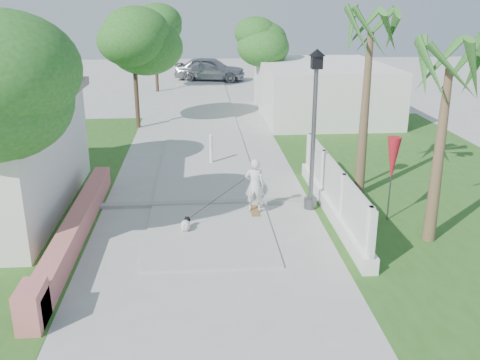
{
  "coord_description": "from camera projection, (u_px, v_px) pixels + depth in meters",
  "views": [
    {
      "loc": [
        -0.2,
        -8.46,
        5.69
      ],
      "look_at": [
        0.85,
        4.92,
        1.1
      ],
      "focal_mm": 40.0,
      "sensor_mm": 36.0,
      "label": 1
    }
  ],
  "objects": [
    {
      "name": "pink_wall",
      "position": [
        73.0,
        234.0,
        12.84
      ],
      "size": [
        0.45,
        8.2,
        0.8
      ],
      "color": "#C56468",
      "rests_on": "ground"
    },
    {
      "name": "bollard",
      "position": [
        211.0,
        148.0,
        19.09
      ],
      "size": [
        0.14,
        0.14,
        1.09
      ],
      "color": "white",
      "rests_on": "ground"
    },
    {
      "name": "skateboarder",
      "position": [
        224.0,
        196.0,
        14.24
      ],
      "size": [
        2.19,
        1.34,
        1.58
      ],
      "rotation": [
        0.0,
        0.0,
        2.95
      ],
      "color": "olive",
      "rests_on": "ground"
    },
    {
      "name": "parked_car",
      "position": [
        210.0,
        69.0,
        38.27
      ],
      "size": [
        5.29,
        3.02,
        1.7
      ],
      "primitive_type": "imported",
      "rotation": [
        0.0,
        0.0,
        1.36
      ],
      "color": "#A4A6AC",
      "rests_on": "ground"
    },
    {
      "name": "street_lamp",
      "position": [
        314.0,
        125.0,
        14.45
      ],
      "size": [
        0.44,
        0.44,
        4.44
      ],
      "color": "#59595E",
      "rests_on": "ground"
    },
    {
      "name": "curb",
      "position": [
        208.0,
        203.0,
        15.48
      ],
      "size": [
        6.5,
        0.25,
        0.1
      ],
      "primitive_type": "cube",
      "color": "#999993",
      "rests_on": "ground"
    },
    {
      "name": "palm_far",
      "position": [
        370.0,
        43.0,
        14.85
      ],
      "size": [
        1.8,
        1.8,
        5.3
      ],
      "color": "brown",
      "rests_on": "ground"
    },
    {
      "name": "tree_left_mid",
      "position": [
        25.0,
        73.0,
        16.3
      ],
      "size": [
        3.2,
        3.2,
        4.85
      ],
      "color": "#4C3826",
      "rests_on": "ground"
    },
    {
      "name": "lattice_fence",
      "position": [
        333.0,
        196.0,
        14.63
      ],
      "size": [
        0.35,
        7.0,
        1.5
      ],
      "color": "white",
      "rests_on": "ground"
    },
    {
      "name": "building_right",
      "position": [
        322.0,
        90.0,
        26.83
      ],
      "size": [
        6.0,
        8.0,
        2.6
      ],
      "primitive_type": "cube",
      "color": "silver",
      "rests_on": "ground"
    },
    {
      "name": "patio_umbrella",
      "position": [
        393.0,
        160.0,
        13.89
      ],
      "size": [
        0.36,
        0.36,
        2.3
      ],
      "color": "#59595E",
      "rests_on": "ground"
    },
    {
      "name": "palm_near",
      "position": [
        448.0,
        79.0,
        11.97
      ],
      "size": [
        1.8,
        1.8,
        4.7
      ],
      "color": "brown",
      "rests_on": "ground"
    },
    {
      "name": "path_strip",
      "position": [
        202.0,
        109.0,
        28.69
      ],
      "size": [
        3.2,
        36.0,
        0.06
      ],
      "primitive_type": "cube",
      "color": "#B7B7B2",
      "rests_on": "ground"
    },
    {
      "name": "grass_right",
      "position": [
        416.0,
        177.0,
        17.89
      ],
      "size": [
        8.0,
        20.0,
        0.01
      ],
      "primitive_type": "cube",
      "color": "#2F5A1C",
      "rests_on": "ground"
    },
    {
      "name": "tree_path_far",
      "position": [
        155.0,
        30.0,
        32.9
      ],
      "size": [
        3.2,
        3.2,
        5.17
      ],
      "color": "#4C3826",
      "rests_on": "ground"
    },
    {
      "name": "tree_path_right",
      "position": [
        263.0,
        42.0,
        27.79
      ],
      "size": [
        3.0,
        3.0,
        4.79
      ],
      "color": "#4C3826",
      "rests_on": "ground"
    },
    {
      "name": "dog",
      "position": [
        186.0,
        224.0,
        13.63
      ],
      "size": [
        0.33,
        0.54,
        0.38
      ],
      "rotation": [
        0.0,
        0.0,
        -0.24
      ],
      "color": "silver",
      "rests_on": "ground"
    },
    {
      "name": "tree_path_left",
      "position": [
        134.0,
        42.0,
        23.45
      ],
      "size": [
        3.4,
        3.4,
        5.23
      ],
      "color": "#4C3826",
      "rests_on": "ground"
    },
    {
      "name": "ground",
      "position": [
        215.0,
        324.0,
        9.84
      ],
      "size": [
        90.0,
        90.0,
        0.0
      ],
      "primitive_type": "plane",
      "color": "#B7B7B2",
      "rests_on": "ground"
    }
  ]
}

